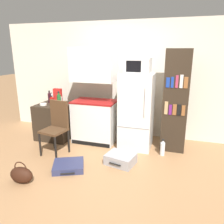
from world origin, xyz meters
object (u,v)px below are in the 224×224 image
at_px(bookshelf, 175,101).
at_px(handbag, 21,175).
at_px(bottle_green_tall, 59,100).
at_px(water_bottle_front, 163,148).
at_px(kitchen_hutch, 94,100).
at_px(refrigerator, 137,111).
at_px(suitcase_small_flat, 69,166).
at_px(side_table, 56,121).
at_px(cereal_box, 58,95).
at_px(suitcase_large_flat, 121,159).
at_px(bottle_clear_short, 52,97).
at_px(microwave, 138,66).
at_px(bottle_ketchup_red, 52,101).
at_px(bowl, 43,104).
at_px(chair, 57,123).
at_px(bottle_wine_dark, 50,98).
at_px(bottle_milk_white, 60,100).

height_order(bookshelf, handbag, bookshelf).
xyz_separation_m(bottle_green_tall, water_bottle_front, (2.12, -0.04, -0.76)).
distance_m(kitchen_hutch, refrigerator, 0.90).
distance_m(suitcase_small_flat, handbag, 0.72).
xyz_separation_m(side_table, bookshelf, (2.49, 0.16, 0.57)).
bearing_deg(bottle_green_tall, cereal_box, 123.95).
bearing_deg(suitcase_small_flat, handbag, -155.23).
relative_size(refrigerator, suitcase_small_flat, 2.37).
distance_m(refrigerator, water_bottle_front, 0.85).
distance_m(suitcase_large_flat, suitcase_small_flat, 0.87).
bearing_deg(bottle_clear_short, bookshelf, -2.15).
bearing_deg(kitchen_hutch, microwave, -1.46).
bearing_deg(suitcase_small_flat, bottle_ketchup_red, 106.20).
bearing_deg(microwave, cereal_box, 174.83).
relative_size(microwave, bowl, 3.20).
relative_size(kitchen_hutch, bottle_ketchup_red, 10.09).
distance_m(refrigerator, bottle_green_tall, 1.59).
relative_size(bookshelf, bowl, 13.36).
bearing_deg(water_bottle_front, cereal_box, 170.25).
height_order(kitchen_hutch, water_bottle_front, kitchen_hutch).
relative_size(side_table, bookshelf, 0.40).
height_order(refrigerator, bottle_clear_short, refrigerator).
height_order(bottle_ketchup_red, chair, chair).
xyz_separation_m(bottle_clear_short, suitcase_small_flat, (1.13, -1.41, -0.78)).
height_order(refrigerator, bottle_green_tall, refrigerator).
bearing_deg(water_bottle_front, bottle_wine_dark, 173.38).
bearing_deg(handbag, kitchen_hutch, 75.30).
distance_m(bottle_ketchup_red, suitcase_small_flat, 1.64).
bearing_deg(water_bottle_front, bottle_clear_short, 169.89).
height_order(bottle_wine_dark, chair, bottle_wine_dark).
bearing_deg(bookshelf, suitcase_small_flat, -140.35).
bearing_deg(bottle_ketchup_red, suitcase_large_flat, -21.75).
relative_size(bottle_clear_short, bottle_green_tall, 0.60).
distance_m(bookshelf, chair, 2.24).
relative_size(bottle_wine_dark, suitcase_small_flat, 0.43).
relative_size(bottle_milk_white, bottle_clear_short, 1.11).
xyz_separation_m(kitchen_hutch, handbag, (-0.46, -1.76, -0.77)).
bearing_deg(cereal_box, bottle_milk_white, -48.51).
bearing_deg(bottle_ketchup_red, bookshelf, 4.88).
xyz_separation_m(kitchen_hutch, chair, (-0.47, -0.72, -0.32)).
height_order(side_table, water_bottle_front, side_table).
bearing_deg(cereal_box, handbag, -76.12).
bearing_deg(refrigerator, microwave, -105.49).
xyz_separation_m(bottle_green_tall, cereal_box, (-0.25, 0.36, 0.02)).
bearing_deg(microwave, bottle_milk_white, -179.02).
bearing_deg(bottle_clear_short, bottle_milk_white, -33.70).
height_order(microwave, suitcase_large_flat, microwave).
height_order(chair, handbag, chair).
xyz_separation_m(bottle_milk_white, bottle_green_tall, (0.08, -0.17, 0.04)).
xyz_separation_m(side_table, bottle_wine_dark, (-0.17, 0.10, 0.49)).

